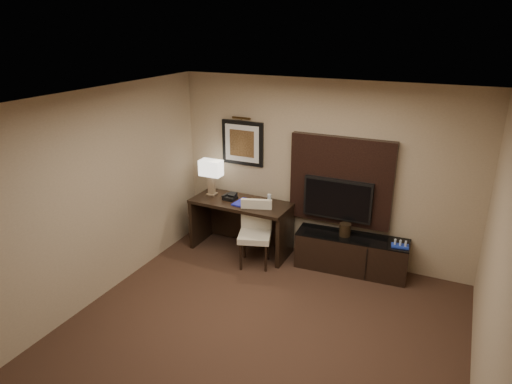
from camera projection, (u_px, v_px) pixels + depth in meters
The scene contains 19 objects.
floor at pixel (249, 350), 5.08m from camera, with size 4.50×5.00×0.01m, color #372118.
ceiling at pixel (247, 107), 4.13m from camera, with size 4.50×5.00×0.01m, color silver.
wall_back at pixel (322, 172), 6.73m from camera, with size 4.50×0.01×2.70m, color tan.
wall_left at pixel (80, 205), 5.50m from camera, with size 0.01×5.00×2.70m, color tan.
wall_right at pixel (496, 294), 3.71m from camera, with size 0.01×5.00×2.70m, color tan.
desk at pixel (241, 226), 7.17m from camera, with size 1.55×0.66×0.83m, color black.
credenza at pixel (351, 253), 6.62m from camera, with size 1.59×0.44×0.55m, color black.
tv_wall_panel at pixel (341, 181), 6.58m from camera, with size 1.50×0.12×1.30m, color black.
tv at pixel (338, 199), 6.59m from camera, with size 1.00×0.08×0.60m, color black.
artwork at pixel (243, 143), 7.12m from camera, with size 0.70×0.04×0.70m, color black.
picture_light at pixel (241, 118), 6.95m from camera, with size 0.04×0.04×0.30m, color #3C2913.
desk_chair at pixel (255, 235), 6.70m from camera, with size 0.46×0.53×0.96m, color beige, non-canonical shape.
table_lamp at pixel (211, 176), 7.21m from camera, with size 0.37×0.21×0.61m, color #93795C, non-canonical shape.
desk_phone at pixel (230, 196), 7.09m from camera, with size 0.19×0.17×0.10m, color black, non-canonical shape.
blue_folder at pixel (244, 203), 6.95m from camera, with size 0.25×0.33×0.02m, color #1C22B8.
book at pixel (244, 196), 6.93m from camera, with size 0.17×0.02×0.23m, color #BEAA95.
water_bottle at pixel (269, 200), 6.87m from camera, with size 0.06×0.06×0.17m, color silver.
ice_bucket at pixel (345, 230), 6.52m from camera, with size 0.17×0.17×0.18m, color black.
minibar_tray at pixel (400, 244), 6.21m from camera, with size 0.23×0.14×0.08m, color #1C36B8, non-canonical shape.
Camera 1 is at (1.83, -3.72, 3.43)m, focal length 32.00 mm.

